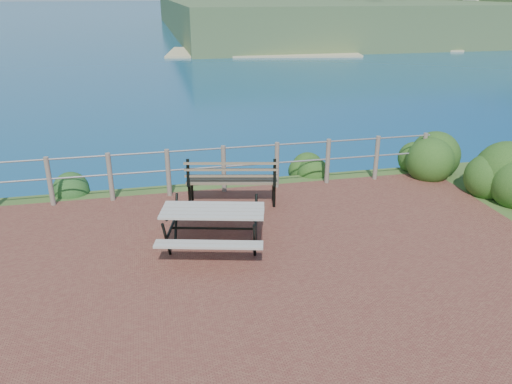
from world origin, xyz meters
The scene contains 9 objects.
ground centered at (0.00, 0.00, 0.00)m, with size 10.00×7.00×0.12m, color brown.
ocean centered at (0.00, 200.00, 0.00)m, with size 1200.00×1200.00×0.00m, color #166786.
safety_railing centered at (0.00, 3.35, 0.57)m, with size 9.40×0.10×1.00m.
picnic_table centered at (-0.56, 0.89, 0.45)m, with size 1.77×1.40×0.70m.
park_bench centered at (0.06, 2.66, 0.66)m, with size 1.84×0.81×1.01m.
shrub_right_front centered at (5.41, 1.77, 0.00)m, with size 1.45×1.45×2.05m, color #1C4515.
shrub_right_edge centered at (4.83, 3.40, 0.00)m, with size 1.17×1.17×1.67m, color #1C4515.
shrub_lip_west centered at (-3.21, 4.12, 0.00)m, with size 0.77×0.77×0.51m, color #204D1C.
shrub_lip_east centered at (2.30, 4.26, 0.00)m, with size 0.84×0.84×0.61m, color #1C4515.
Camera 1 is at (-1.44, -6.43, 4.01)m, focal length 35.00 mm.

